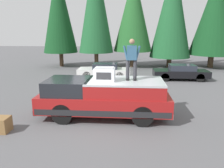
# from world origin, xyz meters

# --- Properties ---
(ground_plane) EXTENTS (90.00, 90.00, 0.00)m
(ground_plane) POSITION_xyz_m (0.00, 0.00, 0.00)
(ground_plane) COLOR #565659
(pickup_truck) EXTENTS (2.01, 5.54, 1.65)m
(pickup_truck) POSITION_xyz_m (0.45, -0.51, 0.87)
(pickup_truck) COLOR maroon
(pickup_truck) RESTS_ON ground
(compressor_unit) EXTENTS (0.65, 0.84, 0.56)m
(compressor_unit) POSITION_xyz_m (0.27, -0.55, 1.93)
(compressor_unit) COLOR silver
(compressor_unit) RESTS_ON pickup_truck
(person_on_truck_bed) EXTENTS (0.29, 0.72, 1.69)m
(person_on_truck_bed) POSITION_xyz_m (0.49, -1.64, 2.55)
(person_on_truck_bed) COLOR #333338
(person_on_truck_bed) RESTS_ON pickup_truck
(parked_car_black) EXTENTS (1.64, 4.10, 1.16)m
(parked_car_black) POSITION_xyz_m (8.39, -5.52, 0.58)
(parked_car_black) COLOR black
(parked_car_black) RESTS_ON ground
(parked_car_white) EXTENTS (1.64, 4.10, 1.16)m
(parked_car_white) POSITION_xyz_m (8.65, 0.39, 0.58)
(parked_car_white) COLOR white
(parked_car_white) RESTS_ON ground
(wooden_crate) EXTENTS (0.56, 0.56, 0.56)m
(wooden_crate) POSITION_xyz_m (-1.31, 3.11, 0.28)
(wooden_crate) COLOR olive
(wooden_crate) RESTS_ON ground
(conifer_far_left) EXTENTS (4.56, 4.56, 9.46)m
(conifer_far_left) POSITION_xyz_m (14.59, -9.88, 5.37)
(conifer_far_left) COLOR #4C3826
(conifer_far_left) RESTS_ON ground
(conifer_left) EXTENTS (4.07, 4.07, 10.43)m
(conifer_left) POSITION_xyz_m (14.53, -5.69, 5.72)
(conifer_left) COLOR #4C3826
(conifer_left) RESTS_ON ground
(conifer_center_left) EXTENTS (3.87, 3.87, 9.30)m
(conifer_center_left) POSITION_xyz_m (14.43, -1.90, 5.46)
(conifer_center_left) COLOR #4C3826
(conifer_center_left) RESTS_ON ground
(conifer_center_right) EXTENTS (3.39, 3.39, 11.06)m
(conifer_center_right) POSITION_xyz_m (13.51, 1.73, 6.30)
(conifer_center_right) COLOR #4C3826
(conifer_center_right) RESTS_ON ground
(conifer_right) EXTENTS (3.47, 3.47, 10.01)m
(conifer_right) POSITION_xyz_m (14.21, 5.57, 5.73)
(conifer_right) COLOR #4C3826
(conifer_right) RESTS_ON ground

